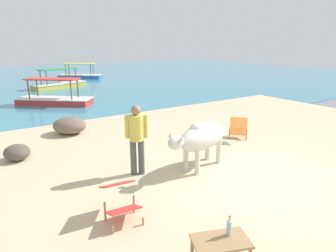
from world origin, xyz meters
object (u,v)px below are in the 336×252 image
(deck_chair_far, at_px, (238,127))
(person_standing, at_px, (137,135))
(boat_red, at_px, (55,99))
(boat_blue, at_px, (80,75))
(low_bench_table, at_px, (221,244))
(cow, at_px, (202,137))
(deck_chair_near, at_px, (120,198))
(bottle, at_px, (229,228))
(boat_yellow, at_px, (59,84))

(deck_chair_far, xyz_separation_m, person_standing, (-3.82, -0.51, 0.56))
(boat_red, distance_m, boat_blue, 11.29)
(low_bench_table, height_order, person_standing, person_standing)
(low_bench_table, xyz_separation_m, boat_blue, (5.08, 22.92, -0.07))
(cow, bearing_deg, boat_blue, -113.67)
(low_bench_table, distance_m, person_standing, 3.21)
(low_bench_table, distance_m, boat_blue, 23.48)
(deck_chair_far, xyz_separation_m, boat_red, (-3.55, 8.90, -0.13))
(deck_chair_near, distance_m, deck_chair_far, 5.23)
(deck_chair_far, xyz_separation_m, boat_blue, (0.88, 19.28, -0.13))
(bottle, bearing_deg, boat_red, 87.73)
(deck_chair_near, height_order, deck_chair_far, same)
(person_standing, xyz_separation_m, boat_red, (0.27, 9.41, -0.70))
(person_standing, bearing_deg, deck_chair_near, 169.17)
(boat_yellow, relative_size, boat_blue, 1.05)
(low_bench_table, bearing_deg, deck_chair_far, 62.01)
(boat_red, bearing_deg, deck_chair_far, -28.40)
(person_standing, bearing_deg, low_bench_table, -160.64)
(low_bench_table, relative_size, deck_chair_near, 1.06)
(deck_chair_near, relative_size, boat_red, 0.23)
(deck_chair_near, xyz_separation_m, boat_yellow, (2.90, 16.51, -0.13))
(deck_chair_far, height_order, person_standing, person_standing)
(low_bench_table, bearing_deg, boat_red, 108.12)
(cow, distance_m, person_standing, 1.56)
(cow, height_order, boat_yellow, boat_yellow)
(boat_blue, bearing_deg, bottle, 112.48)
(bottle, height_order, boat_blue, boat_blue)
(low_bench_table, xyz_separation_m, boat_red, (0.65, 12.54, -0.07))
(deck_chair_near, distance_m, person_standing, 1.83)
(cow, bearing_deg, deck_chair_near, 4.51)
(boat_red, bearing_deg, low_bench_table, -53.12)
(boat_yellow, bearing_deg, low_bench_table, 65.68)
(cow, distance_m, bottle, 3.11)
(cow, bearing_deg, boat_red, -97.76)
(boat_red, bearing_deg, cow, -43.29)
(deck_chair_near, distance_m, boat_red, 10.88)
(bottle, xyz_separation_m, boat_blue, (4.92, 22.91, -0.25))
(deck_chair_near, bearing_deg, boat_yellow, 176.06)
(deck_chair_far, bearing_deg, low_bench_table, 177.80)
(boat_yellow, bearing_deg, deck_chair_far, 80.33)
(cow, distance_m, boat_blue, 20.57)
(boat_red, bearing_deg, bottle, -52.42)
(cow, bearing_deg, low_bench_table, 40.13)
(deck_chair_far, bearing_deg, boat_blue, 44.28)
(deck_chair_near, relative_size, deck_chair_far, 0.89)
(bottle, distance_m, deck_chair_far, 5.43)
(low_bench_table, relative_size, boat_yellow, 0.23)
(bottle, bearing_deg, low_bench_table, -173.65)
(bottle, distance_m, deck_chair_near, 1.91)
(bottle, xyz_separation_m, deck_chair_far, (4.04, 3.62, -0.12))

